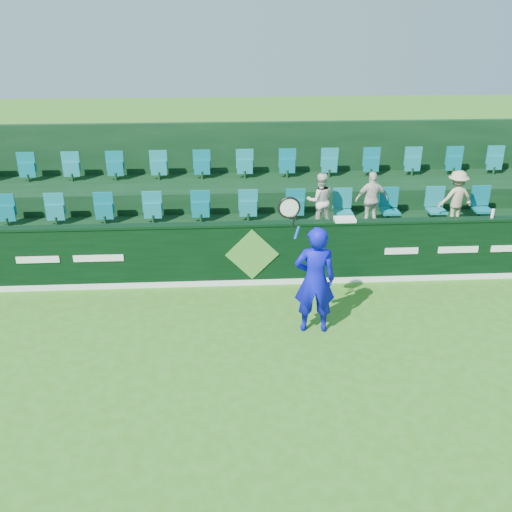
{
  "coord_description": "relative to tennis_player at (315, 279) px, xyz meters",
  "views": [
    {
      "loc": [
        -0.55,
        -6.73,
        5.4
      ],
      "look_at": [
        0.02,
        2.8,
        1.15
      ],
      "focal_mm": 40.0,
      "sensor_mm": 36.0,
      "label": 1
    }
  ],
  "objects": [
    {
      "name": "spectator_left",
      "position": [
        0.57,
        3.05,
        0.42
      ],
      "size": [
        0.63,
        0.5,
        1.23
      ],
      "primitive_type": "imported",
      "rotation": [
        0.0,
        0.0,
        3.2
      ],
      "color": "silver",
      "rests_on": "stand_tier_front"
    },
    {
      "name": "spectator_middle",
      "position": [
        1.73,
        3.05,
        0.42
      ],
      "size": [
        0.74,
        0.33,
        1.25
      ],
      "primitive_type": "imported",
      "rotation": [
        0.0,
        0.0,
        3.18
      ],
      "color": "silver",
      "rests_on": "stand_tier_front"
    },
    {
      "name": "stand_tier_front",
      "position": [
        -0.99,
        3.03,
        -0.6
      ],
      "size": [
        16.0,
        2.0,
        0.8
      ],
      "primitive_type": "cube",
      "color": "black",
      "rests_on": "ground"
    },
    {
      "name": "spectator_right",
      "position": [
        3.63,
        3.05,
        0.42
      ],
      "size": [
        0.87,
        0.59,
        1.24
      ],
      "primitive_type": "imported",
      "rotation": [
        0.0,
        0.0,
        3.31
      ],
      "color": "tan",
      "rests_on": "stand_tier_front"
    },
    {
      "name": "stand_tier_back",
      "position": [
        -0.99,
        4.93,
        -0.35
      ],
      "size": [
        16.0,
        1.8,
        1.3
      ],
      "primitive_type": "cube",
      "color": "black",
      "rests_on": "ground"
    },
    {
      "name": "ground",
      "position": [
        -0.99,
        -2.07,
        -1.0
      ],
      "size": [
        60.0,
        60.0,
        0.0
      ],
      "primitive_type": "plane",
      "color": "#346E1A",
      "rests_on": "ground"
    },
    {
      "name": "stand_rear",
      "position": [
        -0.99,
        5.37,
        0.22
      ],
      "size": [
        16.0,
        4.1,
        2.6
      ],
      "color": "black",
      "rests_on": "ground"
    },
    {
      "name": "tennis_player",
      "position": [
        0.0,
        0.0,
        0.0
      ],
      "size": [
        1.1,
        0.51,
        2.59
      ],
      "color": "#0B0DC6",
      "rests_on": "ground"
    },
    {
      "name": "seat_row_front",
      "position": [
        -0.99,
        3.43,
        0.1
      ],
      "size": [
        13.5,
        0.5,
        0.6
      ],
      "primitive_type": "cube",
      "color": "#177781",
      "rests_on": "stand_tier_front"
    },
    {
      "name": "drinks_bottle",
      "position": [
        3.96,
        1.93,
        0.44
      ],
      "size": [
        0.06,
        0.06,
        0.19
      ],
      "primitive_type": "cylinder",
      "color": "white",
      "rests_on": "sponsor_hoarding"
    },
    {
      "name": "towel",
      "position": [
        0.9,
        1.93,
        0.38
      ],
      "size": [
        0.43,
        0.28,
        0.06
      ],
      "primitive_type": "cube",
      "color": "white",
      "rests_on": "sponsor_hoarding"
    },
    {
      "name": "sponsor_hoarding",
      "position": [
        -0.99,
        1.93,
        -0.33
      ],
      "size": [
        16.0,
        0.25,
        1.35
      ],
      "color": "black",
      "rests_on": "ground"
    },
    {
      "name": "seat_row_back",
      "position": [
        -0.99,
        5.23,
        0.6
      ],
      "size": [
        13.5,
        0.5,
        0.6
      ],
      "primitive_type": "cube",
      "color": "#177781",
      "rests_on": "stand_tier_back"
    }
  ]
}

